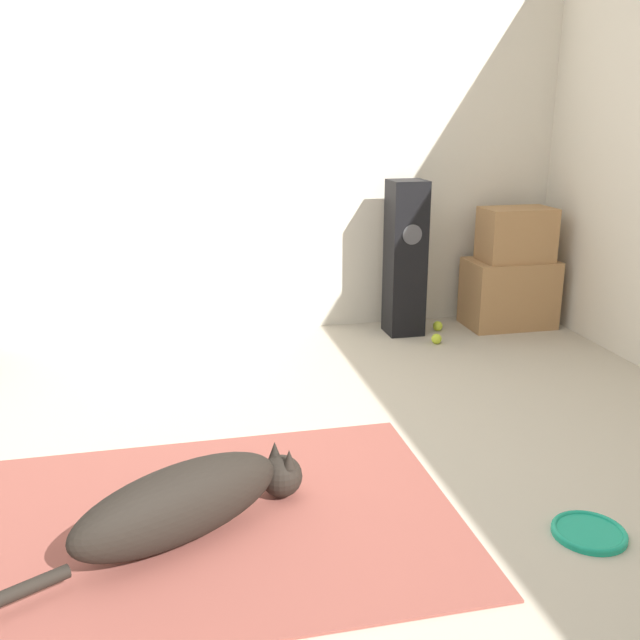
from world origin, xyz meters
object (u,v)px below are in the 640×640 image
object	(u,v)px
cardboard_box_lower	(509,293)
tennis_ball_near_speaker	(437,339)
dog	(187,502)
frisbee	(589,532)
tennis_ball_by_boxes	(438,326)
floor_speaker	(405,258)
cardboard_box_upper	(516,234)

from	to	relation	value
cardboard_box_lower	tennis_ball_near_speaker	bearing A→B (deg)	-156.45
dog	cardboard_box_lower	world-z (taller)	cardboard_box_lower
frisbee	tennis_ball_by_boxes	size ratio (longest dim) A/B	3.94
frisbee	floor_speaker	bearing A→B (deg)	86.74
tennis_ball_by_boxes	floor_speaker	bearing A→B (deg)	176.28
tennis_ball_near_speaker	dog	bearing A→B (deg)	-132.01
cardboard_box_lower	tennis_ball_by_boxes	xyz separation A→B (m)	(-0.52, -0.01, -0.20)
cardboard_box_lower	dog	bearing A→B (deg)	-137.26
frisbee	tennis_ball_near_speaker	bearing A→B (deg)	82.80
dog	tennis_ball_by_boxes	xyz separation A→B (m)	(1.76, 2.09, -0.11)
dog	tennis_ball_near_speaker	size ratio (longest dim) A/B	16.05
cardboard_box_upper	tennis_ball_by_boxes	size ratio (longest dim) A/B	7.06
tennis_ball_by_boxes	tennis_ball_near_speaker	bearing A→B (deg)	-113.30
dog	tennis_ball_near_speaker	distance (m)	2.47
frisbee	cardboard_box_lower	size ratio (longest dim) A/B	0.44
frisbee	floor_speaker	world-z (taller)	floor_speaker
cardboard_box_upper	floor_speaker	distance (m)	0.78
frisbee	floor_speaker	xyz separation A→B (m)	(0.14, 2.40, 0.49)
floor_speaker	tennis_ball_near_speaker	distance (m)	0.56
frisbee	tennis_ball_near_speaker	distance (m)	2.14
frisbee	cardboard_box_upper	world-z (taller)	cardboard_box_upper
tennis_ball_near_speaker	floor_speaker	bearing A→B (deg)	115.50
cardboard_box_lower	cardboard_box_upper	xyz separation A→B (m)	(0.01, -0.02, 0.41)
floor_speaker	tennis_ball_near_speaker	bearing A→B (deg)	-64.50
dog	cardboard_box_lower	distance (m)	3.10
cardboard_box_lower	tennis_ball_by_boxes	world-z (taller)	cardboard_box_lower
floor_speaker	cardboard_box_lower	bearing A→B (deg)	-0.17
dog	tennis_ball_near_speaker	xyz separation A→B (m)	(1.65, 1.83, -0.11)
cardboard_box_lower	floor_speaker	world-z (taller)	floor_speaker
cardboard_box_upper	tennis_ball_by_boxes	distance (m)	0.80
tennis_ball_near_speaker	cardboard_box_upper	bearing A→B (deg)	21.87
floor_speaker	cardboard_box_upper	bearing A→B (deg)	-1.43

